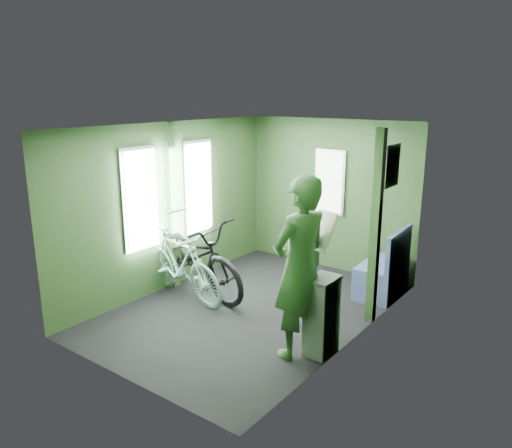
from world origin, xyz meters
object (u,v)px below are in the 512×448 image
(waste_box, at_px, (322,316))
(bench_seat, at_px, (383,275))
(bicycle_black, at_px, (193,292))
(bicycle_mint, at_px, (182,298))
(passenger, at_px, (300,268))

(waste_box, xyz_separation_m, bench_seat, (-0.11, 1.90, -0.15))
(bicycle_black, relative_size, bench_seat, 2.21)
(bench_seat, bearing_deg, waste_box, -89.47)
(bicycle_black, xyz_separation_m, bicycle_mint, (0.03, -0.25, 0.00))
(bicycle_black, distance_m, bicycle_mint, 0.26)
(passenger, relative_size, waste_box, 2.23)
(bicycle_mint, height_order, waste_box, waste_box)
(passenger, bearing_deg, bicycle_mint, -83.33)
(bicycle_black, xyz_separation_m, passenger, (2.05, -0.55, 0.96))
(passenger, distance_m, bench_seat, 2.15)
(passenger, distance_m, waste_box, 0.58)
(passenger, xyz_separation_m, bench_seat, (0.08, 2.04, -0.68))
(bicycle_black, relative_size, waste_box, 2.40)
(bicycle_black, distance_m, waste_box, 2.32)
(bicycle_mint, bearing_deg, passenger, -88.37)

